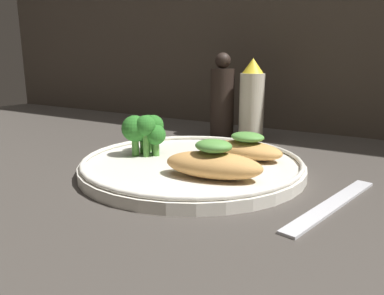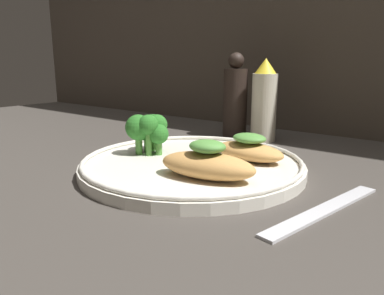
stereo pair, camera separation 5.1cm
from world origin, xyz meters
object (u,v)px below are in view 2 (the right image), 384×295
object	(u,v)px
plate	(192,165)
pepper_grinder	(235,100)
sauce_bottle	(264,102)
broccoli_bunch	(149,129)

from	to	relation	value
plate	pepper_grinder	xyz separation A→B (cm)	(-8.01, 23.87, 6.34)
sauce_bottle	pepper_grinder	xyz separation A→B (cm)	(-6.27, -0.00, 0.05)
plate	pepper_grinder	distance (cm)	25.96
broccoli_bunch	pepper_grinder	bearing A→B (deg)	90.07
plate	pepper_grinder	world-z (taller)	pepper_grinder
plate	pepper_grinder	size ratio (longest dim) A/B	1.87
broccoli_bunch	sauce_bottle	bearing A→B (deg)	75.43
plate	broccoli_bunch	xyz separation A→B (cm)	(-7.98, -0.12, 4.10)
sauce_bottle	broccoli_bunch	bearing A→B (deg)	-104.57
sauce_bottle	pepper_grinder	world-z (taller)	pepper_grinder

